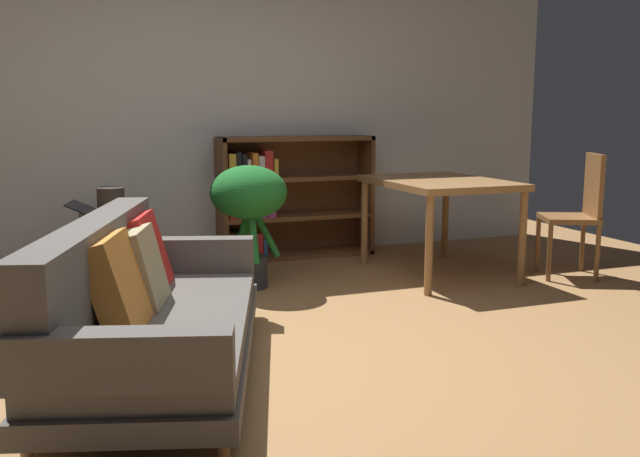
{
  "coord_description": "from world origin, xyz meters",
  "views": [
    {
      "loc": [
        -1.12,
        -3.23,
        1.26
      ],
      "look_at": [
        0.36,
        0.7,
        0.55
      ],
      "focal_mm": 38.69,
      "sensor_mm": 36.0,
      "label": 1
    }
  ],
  "objects_px": {
    "dining_table": "(439,190)",
    "desk_speaker": "(111,207)",
    "bookshelf": "(283,198)",
    "open_laptop": "(102,213)",
    "fabric_couch": "(143,306)",
    "media_console": "(114,256)",
    "potted_floor_plant": "(249,202)",
    "dining_chair_near": "(579,209)"
  },
  "relations": [
    {
      "from": "desk_speaker",
      "to": "potted_floor_plant",
      "type": "xyz_separation_m",
      "value": [
        0.95,
        0.02,
        -0.01
      ]
    },
    {
      "from": "fabric_couch",
      "to": "desk_speaker",
      "type": "distance_m",
      "value": 1.46
    },
    {
      "from": "potted_floor_plant",
      "to": "desk_speaker",
      "type": "bearing_deg",
      "value": -178.9
    },
    {
      "from": "fabric_couch",
      "to": "potted_floor_plant",
      "type": "bearing_deg",
      "value": 57.78
    },
    {
      "from": "open_laptop",
      "to": "bookshelf",
      "type": "distance_m",
      "value": 1.62
    },
    {
      "from": "fabric_couch",
      "to": "media_console",
      "type": "xyz_separation_m",
      "value": [
        -0.01,
        1.73,
        -0.09
      ]
    },
    {
      "from": "bookshelf",
      "to": "media_console",
      "type": "bearing_deg",
      "value": -155.03
    },
    {
      "from": "open_laptop",
      "to": "dining_table",
      "type": "distance_m",
      "value": 2.55
    },
    {
      "from": "bookshelf",
      "to": "dining_table",
      "type": "bearing_deg",
      "value": -49.26
    },
    {
      "from": "dining_table",
      "to": "dining_chair_near",
      "type": "distance_m",
      "value": 1.08
    },
    {
      "from": "dining_table",
      "to": "media_console",
      "type": "bearing_deg",
      "value": 170.84
    },
    {
      "from": "open_laptop",
      "to": "bookshelf",
      "type": "relative_size",
      "value": 0.36
    },
    {
      "from": "desk_speaker",
      "to": "dining_table",
      "type": "distance_m",
      "value": 2.44
    },
    {
      "from": "potted_floor_plant",
      "to": "media_console",
      "type": "bearing_deg",
      "value": 163.04
    },
    {
      "from": "open_laptop",
      "to": "dining_table",
      "type": "xyz_separation_m",
      "value": [
        2.48,
        -0.58,
        0.13
      ]
    },
    {
      "from": "fabric_couch",
      "to": "open_laptop",
      "type": "relative_size",
      "value": 4.33
    },
    {
      "from": "open_laptop",
      "to": "bookshelf",
      "type": "bearing_deg",
      "value": 18.07
    },
    {
      "from": "fabric_couch",
      "to": "dining_table",
      "type": "xyz_separation_m",
      "value": [
        2.41,
        1.34,
        0.33
      ]
    },
    {
      "from": "media_console",
      "to": "dining_chair_near",
      "type": "bearing_deg",
      "value": -13.8
    },
    {
      "from": "fabric_couch",
      "to": "dining_table",
      "type": "height_order",
      "value": "fabric_couch"
    },
    {
      "from": "dining_chair_near",
      "to": "desk_speaker",
      "type": "bearing_deg",
      "value": 171.14
    },
    {
      "from": "potted_floor_plant",
      "to": "bookshelf",
      "type": "distance_m",
      "value": 1.13
    },
    {
      "from": "dining_chair_near",
      "to": "bookshelf",
      "type": "xyz_separation_m",
      "value": [
        -1.9,
        1.52,
        -0.0
      ]
    },
    {
      "from": "media_console",
      "to": "open_laptop",
      "type": "height_order",
      "value": "open_laptop"
    },
    {
      "from": "dining_table",
      "to": "bookshelf",
      "type": "relative_size",
      "value": 0.87
    },
    {
      "from": "dining_table",
      "to": "bookshelf",
      "type": "height_order",
      "value": "bookshelf"
    },
    {
      "from": "open_laptop",
      "to": "potted_floor_plant",
      "type": "relative_size",
      "value": 0.55
    },
    {
      "from": "dining_table",
      "to": "bookshelf",
      "type": "distance_m",
      "value": 1.44
    },
    {
      "from": "dining_table",
      "to": "fabric_couch",
      "type": "bearing_deg",
      "value": -150.86
    },
    {
      "from": "desk_speaker",
      "to": "dining_chair_near",
      "type": "xyz_separation_m",
      "value": [
        3.41,
        -0.53,
        -0.11
      ]
    },
    {
      "from": "potted_floor_plant",
      "to": "bookshelf",
      "type": "relative_size",
      "value": 0.65
    },
    {
      "from": "open_laptop",
      "to": "potted_floor_plant",
      "type": "height_order",
      "value": "potted_floor_plant"
    },
    {
      "from": "dining_table",
      "to": "desk_speaker",
      "type": "bearing_deg",
      "value": 177.9
    },
    {
      "from": "dining_table",
      "to": "dining_chair_near",
      "type": "bearing_deg",
      "value": -24.49
    },
    {
      "from": "media_console",
      "to": "potted_floor_plant",
      "type": "bearing_deg",
      "value": -16.96
    },
    {
      "from": "media_console",
      "to": "dining_table",
      "type": "relative_size",
      "value": 0.96
    },
    {
      "from": "desk_speaker",
      "to": "dining_chair_near",
      "type": "distance_m",
      "value": 3.45
    },
    {
      "from": "open_laptop",
      "to": "dining_chair_near",
      "type": "bearing_deg",
      "value": -16.5
    },
    {
      "from": "fabric_couch",
      "to": "dining_table",
      "type": "bearing_deg",
      "value": 29.14
    },
    {
      "from": "bookshelf",
      "to": "potted_floor_plant",
      "type": "bearing_deg",
      "value": -119.93
    },
    {
      "from": "potted_floor_plant",
      "to": "fabric_couch",
      "type": "bearing_deg",
      "value": -122.22
    },
    {
      "from": "fabric_couch",
      "to": "media_console",
      "type": "height_order",
      "value": "fabric_couch"
    }
  ]
}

